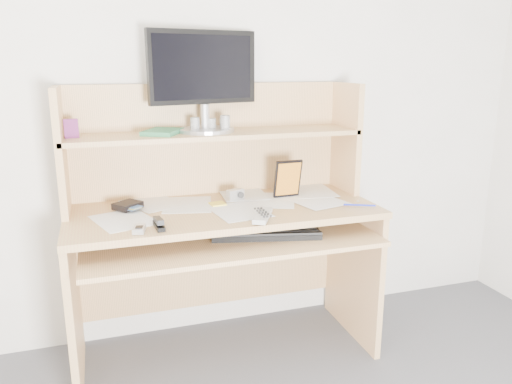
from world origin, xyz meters
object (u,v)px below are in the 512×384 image
object	(u,v)px
desk	(220,214)
keyboard	(266,232)
game_case	(288,179)
tv_remote	(263,215)
monitor	(204,78)

from	to	relation	value
desk	keyboard	xyz separation A→B (m)	(0.15, -0.23, -0.03)
keyboard	game_case	size ratio (longest dim) A/B	2.70
tv_remote	game_case	bearing A→B (deg)	79.44
keyboard	monitor	bearing A→B (deg)	132.73
desk	game_case	size ratio (longest dim) A/B	7.47
desk	monitor	xyz separation A→B (m)	(-0.04, 0.11, 0.63)
desk	monitor	world-z (taller)	monitor
tv_remote	monitor	bearing A→B (deg)	138.60
game_case	monitor	world-z (taller)	monitor
monitor	desk	bearing A→B (deg)	-84.22
keyboard	game_case	xyz separation A→B (m)	(0.18, 0.21, 0.18)
keyboard	monitor	size ratio (longest dim) A/B	0.96
game_case	monitor	bearing A→B (deg)	157.99
keyboard	tv_remote	size ratio (longest dim) A/B	2.53
keyboard	monitor	xyz separation A→B (m)	(-0.19, 0.34, 0.66)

